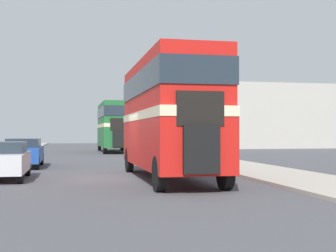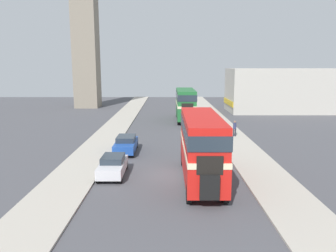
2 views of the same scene
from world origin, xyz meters
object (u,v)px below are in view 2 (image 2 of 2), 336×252
car_parked_near (112,166)px  car_parked_mid (125,144)px  pedestrian_walking (233,127)px  bicycle_on_pavement (218,120)px  bus_distant (184,102)px  church_tower (83,5)px  double_decker_bus (200,143)px

car_parked_near → car_parked_mid: car_parked_mid is taller
pedestrian_walking → bicycle_on_pavement: 8.79m
bus_distant → church_tower: church_tower is taller
car_parked_mid → bicycle_on_pavement: bearing=54.6°
car_parked_mid → pedestrian_walking: 12.70m
double_decker_bus → bus_distant: double_decker_bus is taller
car_parked_near → pedestrian_walking: pedestrian_walking is taller
double_decker_bus → bus_distant: (0.27, 25.08, -0.02)m
car_parked_near → pedestrian_walking: bearing=48.8°
car_parked_near → car_parked_mid: (0.12, 6.40, 0.02)m
car_parked_mid → pedestrian_walking: pedestrian_walking is taller
bus_distant → car_parked_mid: bus_distant is taller
car_parked_near → double_decker_bus: bearing=-10.0°
pedestrian_walking → church_tower: size_ratio=0.05×
bus_distant → pedestrian_walking: size_ratio=5.45×
car_parked_near → car_parked_mid: 6.41m
double_decker_bus → car_parked_mid: size_ratio=2.13×
double_decker_bus → church_tower: church_tower is taller
car_parked_mid → church_tower: church_tower is taller
double_decker_bus → church_tower: 46.84m
double_decker_bus → church_tower: (-17.29, 40.55, 15.81)m
bus_distant → car_parked_mid: (-6.25, -17.61, -1.86)m
bus_distant → church_tower: 28.25m
car_parked_near → church_tower: 44.70m
double_decker_bus → car_parked_mid: double_decker_bus is taller
car_parked_mid → church_tower: 39.18m
bicycle_on_pavement → church_tower: size_ratio=0.05×
bus_distant → church_tower: size_ratio=0.26×
pedestrian_walking → bicycle_on_pavement: pedestrian_walking is taller
double_decker_bus → car_parked_near: (-6.10, 1.07, -1.89)m
double_decker_bus → bicycle_on_pavement: bearing=78.1°
car_parked_near → bicycle_on_pavement: 24.06m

